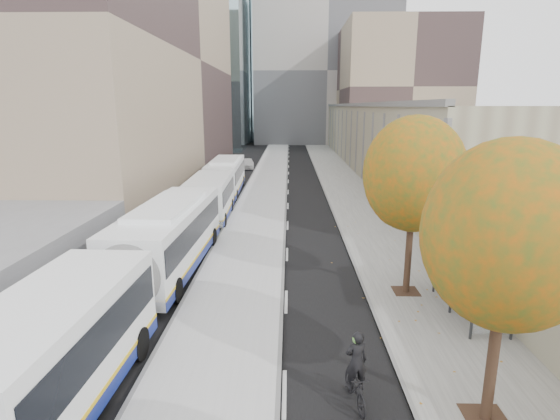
{
  "coord_description": "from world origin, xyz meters",
  "views": [
    {
      "loc": [
        -1.54,
        -4.9,
        7.99
      ],
      "look_at": [
        -2.04,
        18.1,
        2.5
      ],
      "focal_mm": 28.0,
      "sensor_mm": 36.0,
      "label": 1
    }
  ],
  "objects_px": {
    "cyclist": "(356,378)",
    "distant_car": "(248,163)",
    "bus_shelter": "(478,262)",
    "bus_far": "(220,183)",
    "bus_near": "(137,268)"
  },
  "relations": [
    {
      "from": "bus_near",
      "to": "bus_far",
      "type": "xyz_separation_m",
      "value": [
        0.18,
        19.92,
        -0.09
      ]
    },
    {
      "from": "bus_shelter",
      "to": "cyclist",
      "type": "distance_m",
      "value": 7.74
    },
    {
      "from": "cyclist",
      "to": "distant_car",
      "type": "xyz_separation_m",
      "value": [
        -7.31,
        46.23,
        -0.13
      ]
    },
    {
      "from": "cyclist",
      "to": "distant_car",
      "type": "distance_m",
      "value": 46.8
    },
    {
      "from": "bus_far",
      "to": "cyclist",
      "type": "bearing_deg",
      "value": -74.84
    },
    {
      "from": "cyclist",
      "to": "distant_car",
      "type": "height_order",
      "value": "cyclist"
    },
    {
      "from": "cyclist",
      "to": "distant_car",
      "type": "relative_size",
      "value": 0.54
    },
    {
      "from": "cyclist",
      "to": "distant_car",
      "type": "bearing_deg",
      "value": 88.78
    },
    {
      "from": "bus_shelter",
      "to": "bus_far",
      "type": "distance_m",
      "value": 24.03
    },
    {
      "from": "bus_far",
      "to": "bus_near",
      "type": "bearing_deg",
      "value": -92.01
    },
    {
      "from": "bus_shelter",
      "to": "cyclist",
      "type": "bearing_deg",
      "value": -135.15
    },
    {
      "from": "bus_shelter",
      "to": "bus_far",
      "type": "xyz_separation_m",
      "value": [
        -13.04,
        20.18,
        -0.51
      ]
    },
    {
      "from": "bus_near",
      "to": "bus_far",
      "type": "relative_size",
      "value": 1.05
    },
    {
      "from": "bus_shelter",
      "to": "distant_car",
      "type": "height_order",
      "value": "bus_shelter"
    },
    {
      "from": "bus_near",
      "to": "cyclist",
      "type": "relative_size",
      "value": 8.88
    }
  ]
}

